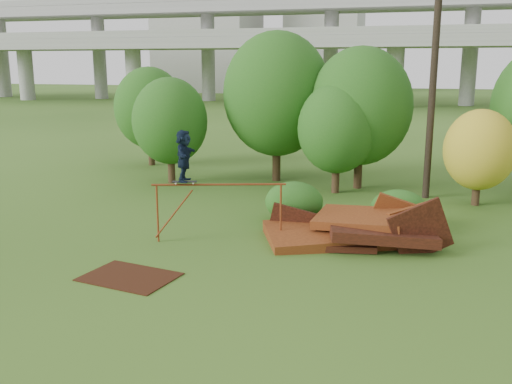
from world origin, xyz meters
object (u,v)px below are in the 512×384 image
(skater, at_px, (184,156))
(flat_plate, at_px, (129,277))
(utility_pole, at_px, (433,79))
(scrap_pile, at_px, (352,231))

(skater, xyz_separation_m, flat_plate, (-0.19, -3.24, -2.66))
(utility_pole, bearing_deg, scrap_pile, -107.35)
(scrap_pile, relative_size, skater, 3.81)
(skater, height_order, flat_plate, skater)
(scrap_pile, xyz_separation_m, flat_plate, (-5.12, -4.63, -0.34))
(skater, bearing_deg, utility_pole, -53.26)
(skater, distance_m, utility_pole, 11.06)
(scrap_pile, bearing_deg, utility_pole, 72.65)
(skater, bearing_deg, flat_plate, 164.04)
(skater, height_order, utility_pole, utility_pole)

